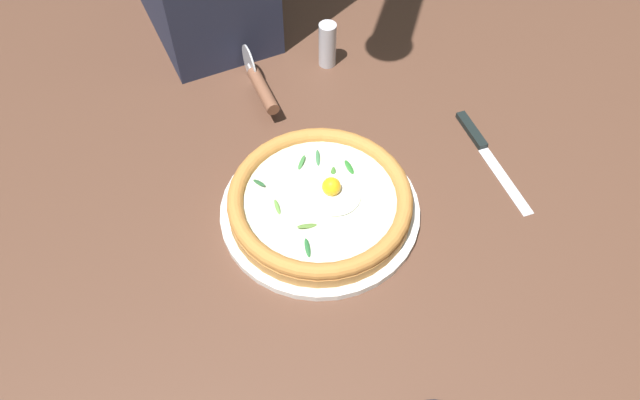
% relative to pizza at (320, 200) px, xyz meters
% --- Properties ---
extents(ground_plane, '(2.40, 2.40, 0.03)m').
position_rel_pizza_xyz_m(ground_plane, '(0.01, -0.03, -0.05)').
color(ground_plane, brown).
rests_on(ground_plane, ground).
extents(pizza_plate, '(0.30, 0.30, 0.01)m').
position_rel_pizza_xyz_m(pizza_plate, '(0.00, 0.00, -0.02)').
color(pizza_plate, white).
rests_on(pizza_plate, ground).
extents(pizza, '(0.28, 0.28, 0.05)m').
position_rel_pizza_xyz_m(pizza, '(0.00, 0.00, 0.00)').
color(pizza, '#C58642').
rests_on(pizza, pizza_plate).
extents(pizza_cutter, '(0.15, 0.07, 0.07)m').
position_rel_pizza_xyz_m(pizza_cutter, '(0.25, -0.09, 0.00)').
color(pizza_cutter, silver).
rests_on(pizza_cutter, ground).
extents(table_knife, '(0.21, 0.11, 0.01)m').
position_rel_pizza_xyz_m(table_knife, '(-0.09, -0.29, -0.03)').
color(table_knife, silver).
rests_on(table_knife, ground).
extents(pepper_shaker, '(0.03, 0.03, 0.09)m').
position_rel_pizza_xyz_m(pepper_shaker, '(0.24, -0.25, 0.01)').
color(pepper_shaker, silver).
rests_on(pepper_shaker, ground).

